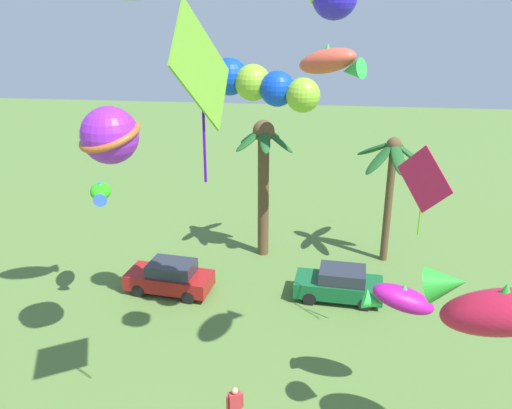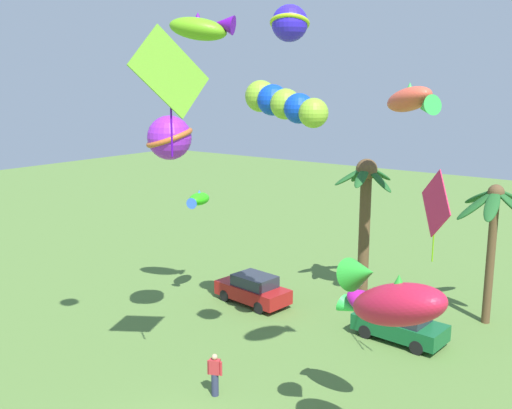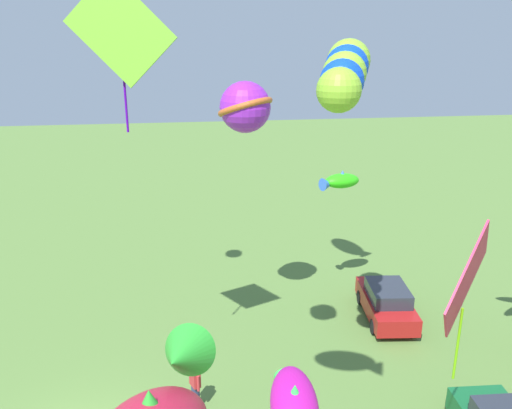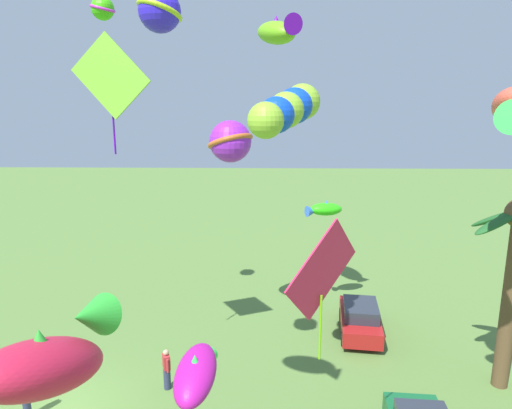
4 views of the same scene
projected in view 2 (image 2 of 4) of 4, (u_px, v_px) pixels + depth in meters
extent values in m
cylinder|color=brown|center=(490.00, 259.00, 26.80)|extent=(0.38, 0.38, 6.18)
ellipsoid|color=#1E5623|center=(508.00, 196.00, 26.82)|extent=(1.18, 2.19, 0.99)
ellipsoid|color=#1E5623|center=(480.00, 197.00, 27.14)|extent=(2.05, 1.63, 1.17)
ellipsoid|color=#1E5623|center=(476.00, 205.00, 26.25)|extent=(1.82, 1.64, 1.53)
ellipsoid|color=#1E5623|center=(492.00, 206.00, 25.47)|extent=(0.84, 2.06, 1.29)
sphere|color=brown|center=(496.00, 192.00, 26.17)|extent=(0.73, 0.73, 0.73)
cylinder|color=brown|center=(364.00, 233.00, 30.41)|extent=(0.57, 0.57, 6.67)
ellipsoid|color=#1E5623|center=(379.00, 179.00, 29.30)|extent=(1.69, 0.78, 1.32)
ellipsoid|color=#1E5623|center=(379.00, 173.00, 30.24)|extent=(1.12, 1.85, 1.04)
ellipsoid|color=#1E5623|center=(359.00, 174.00, 30.56)|extent=(1.68, 1.44, 1.21)
ellipsoid|color=#1E5623|center=(351.00, 176.00, 29.72)|extent=(1.63, 1.58, 1.12)
ellipsoid|color=#1E5623|center=(362.00, 177.00, 29.06)|extent=(0.84, 1.85, 1.03)
sphere|color=brown|center=(367.00, 169.00, 29.74)|extent=(1.09, 1.09, 1.09)
cube|color=#A51919|center=(253.00, 292.00, 29.71)|extent=(4.08, 2.16, 0.70)
cube|color=#282D38|center=(255.00, 281.00, 29.48)|extent=(2.19, 1.73, 0.56)
cylinder|color=black|center=(225.00, 296.00, 30.04)|extent=(0.62, 0.25, 0.60)
cylinder|color=black|center=(247.00, 288.00, 31.14)|extent=(0.62, 0.25, 0.60)
cylinder|color=black|center=(259.00, 308.00, 28.40)|extent=(0.62, 0.25, 0.60)
cylinder|color=black|center=(281.00, 299.00, 29.50)|extent=(0.62, 0.25, 0.60)
cube|color=#145B2D|center=(399.00, 327.00, 25.42)|extent=(4.01, 1.98, 0.70)
cube|color=#282D38|center=(403.00, 314.00, 25.20)|extent=(2.13, 1.64, 0.56)
cylinder|color=black|center=(365.00, 332.00, 25.68)|extent=(0.61, 0.22, 0.60)
cylinder|color=black|center=(383.00, 321.00, 26.84)|extent=(0.61, 0.22, 0.60)
cylinder|color=black|center=(417.00, 348.00, 24.13)|extent=(0.61, 0.22, 0.60)
cylinder|color=black|center=(433.00, 335.00, 25.28)|extent=(0.61, 0.22, 0.60)
cylinder|color=#2D3351|center=(215.00, 384.00, 20.93)|extent=(0.26, 0.26, 0.84)
cube|color=#B72D33|center=(215.00, 367.00, 20.79)|extent=(0.44, 0.36, 0.54)
sphere|color=tan|center=(215.00, 357.00, 20.71)|extent=(0.21, 0.21, 0.21)
cylinder|color=#B72D33|center=(209.00, 367.00, 20.85)|extent=(0.09, 0.09, 0.52)
cylinder|color=#B72D33|center=(221.00, 369.00, 20.75)|extent=(0.09, 0.09, 0.52)
cube|color=#6FB52C|center=(170.00, 72.00, 17.78)|extent=(0.69, 2.82, 2.83)
cylinder|color=#5409B1|center=(171.00, 126.00, 18.11)|extent=(0.06, 0.06, 1.87)
sphere|color=#321FDF|center=(290.00, 23.00, 17.68)|extent=(1.10, 1.10, 1.10)
torus|color=#B0D21F|center=(290.00, 23.00, 17.68)|extent=(1.62, 1.61, 0.53)
ellipsoid|color=#2DD115|center=(199.00, 199.00, 28.92)|extent=(1.40, 1.91, 0.71)
cone|color=blue|center=(194.00, 203.00, 28.22)|extent=(0.70, 0.72, 0.57)
cone|color=blue|center=(199.00, 193.00, 28.87)|extent=(0.44, 0.44, 0.34)
sphere|color=purple|center=(169.00, 138.00, 23.29)|extent=(1.76, 1.76, 1.76)
torus|color=#C35C26|center=(169.00, 138.00, 23.29)|extent=(2.71, 2.71, 0.83)
sphere|color=#8CC430|center=(261.00, 96.00, 23.70)|extent=(1.27, 1.27, 1.27)
sphere|color=blue|center=(273.00, 100.00, 22.99)|extent=(1.22, 1.22, 1.22)
sphere|color=#8CC430|center=(285.00, 104.00, 22.28)|extent=(1.17, 1.17, 1.17)
sphere|color=blue|center=(299.00, 108.00, 21.57)|extent=(1.12, 1.12, 1.12)
sphere|color=#8CC430|center=(313.00, 113.00, 20.87)|extent=(1.07, 1.07, 1.07)
ellipsoid|color=#67B61B|center=(198.00, 29.00, 23.92)|extent=(2.84, 2.16, 1.26)
cone|color=#680FB5|center=(224.00, 24.00, 23.64)|extent=(1.13, 1.08, 0.89)
cone|color=#680FB5|center=(198.00, 19.00, 23.84)|extent=(0.65, 0.65, 0.50)
ellipsoid|color=red|center=(398.00, 305.00, 15.26)|extent=(3.60, 2.57, 2.08)
cone|color=green|center=(361.00, 273.00, 16.30)|extent=(1.51, 1.35, 1.25)
cone|color=green|center=(399.00, 286.00, 15.15)|extent=(0.79, 0.79, 0.63)
ellipsoid|color=#EB543C|center=(409.00, 99.00, 25.69)|extent=(3.20, 2.73, 1.60)
cone|color=green|center=(426.00, 107.00, 24.60)|extent=(1.36, 1.30, 1.05)
cone|color=green|center=(410.00, 89.00, 25.59)|extent=(0.76, 0.76, 0.56)
ellipsoid|color=#B41792|center=(373.00, 307.00, 18.77)|extent=(2.17, 1.17, 1.20)
cone|color=#37E253|center=(349.00, 307.00, 19.40)|extent=(0.82, 0.70, 0.77)
cone|color=#37E253|center=(373.00, 298.00, 18.71)|extent=(0.43, 0.43, 0.40)
cube|color=#DE214C|center=(436.00, 203.00, 19.97)|extent=(1.64, 1.68, 2.28)
cylinder|color=#6DBE11|center=(433.00, 241.00, 20.23)|extent=(0.05, 0.05, 1.50)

